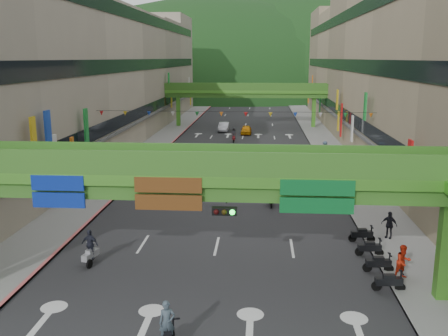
{
  "coord_description": "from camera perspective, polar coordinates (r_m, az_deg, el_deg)",
  "views": [
    {
      "loc": [
        2.52,
        -16.08,
        11.06
      ],
      "look_at": [
        0.0,
        18.0,
        3.5
      ],
      "focal_mm": 40.0,
      "sensor_mm": 36.0,
      "label": 1
    }
  ],
  "objects": [
    {
      "name": "scooter_rider_mid",
      "position": [
        37.98,
        5.43,
        -2.72
      ],
      "size": [
        0.9,
        1.6,
        2.19
      ],
      "color": "black",
      "rests_on": "ground"
    },
    {
      "name": "overpass_far",
      "position": [
        81.32,
        2.47,
        8.47
      ],
      "size": [
        28.0,
        2.2,
        7.1
      ],
      "color": "#4C9E2D",
      "rests_on": "ground"
    },
    {
      "name": "car_silver",
      "position": [
        76.74,
        0.0,
        4.72
      ],
      "size": [
        1.63,
        4.33,
        1.41
      ],
      "primitive_type": "imported",
      "rotation": [
        0.0,
        0.0,
        -0.03
      ],
      "color": "#BABBC2",
      "rests_on": "ground"
    },
    {
      "name": "sidewalk_right",
      "position": [
        67.52,
        11.4,
        2.86
      ],
      "size": [
        4.0,
        140.0,
        0.15
      ],
      "primitive_type": "cube",
      "color": "gray",
      "rests_on": "ground"
    },
    {
      "name": "overpass_near",
      "position": [
        22.3,
        -0.0,
        -2.74
      ],
      "size": [
        28.0,
        12.27,
        7.1
      ],
      "color": "#4C9E2D",
      "rests_on": "ground"
    },
    {
      "name": "car_yellow",
      "position": [
        74.04,
        2.55,
        4.37
      ],
      "size": [
        1.6,
        3.8,
        1.28
      ],
      "primitive_type": "imported",
      "rotation": [
        0.0,
        0.0,
        -0.02
      ],
      "color": "orange",
      "rests_on": "ground"
    },
    {
      "name": "pedestrian_blue",
      "position": [
        57.46,
        11.45,
        2.02
      ],
      "size": [
        0.98,
        0.86,
        1.77
      ],
      "primitive_type": "imported",
      "rotation": [
        0.0,
        0.0,
        2.64
      ],
      "color": "#3E5063",
      "rests_on": "ground"
    },
    {
      "name": "parked_scooter_row",
      "position": [
        28.82,
        16.75,
        -9.53
      ],
      "size": [
        1.6,
        7.15,
        1.08
      ],
      "color": "black",
      "rests_on": "ground"
    },
    {
      "name": "building_row_left",
      "position": [
        69.49,
        -14.0,
        10.79
      ],
      "size": [
        12.8,
        95.0,
        19.0
      ],
      "color": "#9E937F",
      "rests_on": "ground"
    },
    {
      "name": "scooter_rider_left",
      "position": [
        28.4,
        -15.07,
        -8.74
      ],
      "size": [
        1.02,
        1.58,
        1.99
      ],
      "color": "#94949B",
      "rests_on": "ground"
    },
    {
      "name": "bunting_string",
      "position": [
        46.43,
        1.1,
        6.16
      ],
      "size": [
        26.0,
        0.36,
        0.47
      ],
      "color": "black",
      "rests_on": "ground"
    },
    {
      "name": "scooter_rider_near",
      "position": [
        20.14,
        -6.51,
        -17.71
      ],
      "size": [
        0.76,
        1.58,
        2.06
      ],
      "color": "black",
      "rests_on": "ground"
    },
    {
      "name": "scooter_rider_far",
      "position": [
        66.81,
        1.13,
        3.8
      ],
      "size": [
        0.8,
        1.6,
        1.97
      ],
      "color": "maroon",
      "rests_on": "ground"
    },
    {
      "name": "pedestrian_red",
      "position": [
        27.14,
        19.78,
        -10.34
      ],
      "size": [
        1.04,
        0.93,
        1.76
      ],
      "primitive_type": "imported",
      "rotation": [
        0.0,
        0.0,
        0.38
      ],
      "color": "#B4210D",
      "rests_on": "ground"
    },
    {
      "name": "sidewalk_left",
      "position": [
        68.34,
        -7.25,
        3.12
      ],
      "size": [
        4.0,
        140.0,
        0.15
      ],
      "primitive_type": "cube",
      "color": "gray",
      "rests_on": "ground"
    },
    {
      "name": "pedestrian_dark",
      "position": [
        32.62,
        18.33,
        -6.43
      ],
      "size": [
        1.06,
        0.88,
        1.69
      ],
      "primitive_type": "imported",
      "rotation": [
        0.0,
        0.0,
        -0.57
      ],
      "color": "black",
      "rests_on": "ground"
    },
    {
      "name": "building_row_right",
      "position": [
        68.11,
        18.49,
        10.5
      ],
      "size": [
        12.8,
        95.0,
        19.0
      ],
      "color": "gray",
      "rests_on": "ground"
    },
    {
      "name": "road_slab",
      "position": [
        67.05,
        2.02,
        2.98
      ],
      "size": [
        18.0,
        140.0,
        0.02
      ],
      "primitive_type": "cube",
      "color": "#28282B",
      "rests_on": "ground"
    },
    {
      "name": "hill_left",
      "position": [
        177.3,
        -1.46,
        8.89
      ],
      "size": [
        168.0,
        140.0,
        112.0
      ],
      "primitive_type": "ellipsoid",
      "color": "#1C4419",
      "rests_on": "ground"
    },
    {
      "name": "curb_right",
      "position": [
        67.31,
        9.8,
        2.91
      ],
      "size": [
        0.2,
        140.0,
        0.18
      ],
      "primitive_type": "cube",
      "color": "gray",
      "rests_on": "ground"
    },
    {
      "name": "curb_left",
      "position": [
        67.99,
        -5.68,
        3.13
      ],
      "size": [
        0.2,
        140.0,
        0.18
      ],
      "primitive_type": "cube",
      "color": "#CC5959",
      "rests_on": "ground"
    },
    {
      "name": "hill_right",
      "position": [
        197.67,
        10.89,
        9.05
      ],
      "size": [
        208.0,
        176.0,
        128.0
      ],
      "primitive_type": "ellipsoid",
      "color": "#1C4419",
      "rests_on": "ground"
    }
  ]
}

